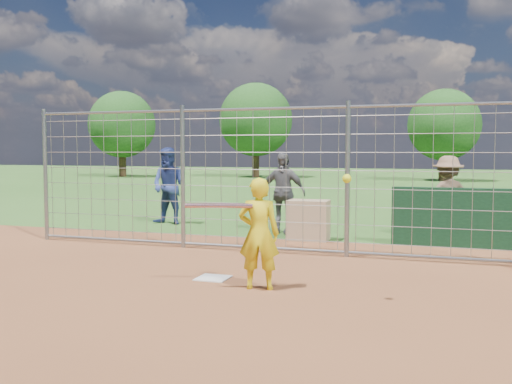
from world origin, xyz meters
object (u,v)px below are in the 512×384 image
(bystander_c, at_px, (448,197))
(equipment_bin, at_px, (308,220))
(bystander_b, at_px, (282,193))
(batter, at_px, (259,234))
(bystander_a, at_px, (169,186))

(bystander_c, xyz_separation_m, equipment_bin, (-2.63, -1.10, -0.44))
(equipment_bin, bearing_deg, bystander_b, 132.41)
(batter, distance_m, bystander_c, 5.73)
(equipment_bin, bearing_deg, bystander_c, 21.32)
(batter, height_order, bystander_c, bystander_c)
(bystander_a, bearing_deg, batter, -48.13)
(bystander_a, distance_m, bystander_b, 3.07)
(batter, height_order, equipment_bin, batter)
(batter, relative_size, bystander_c, 0.86)
(bystander_b, relative_size, bystander_c, 1.04)
(bystander_b, height_order, bystander_c, bystander_b)
(batter, distance_m, equipment_bin, 4.16)
(bystander_a, bearing_deg, bystander_c, 2.88)
(bystander_b, relative_size, equipment_bin, 2.19)
(bystander_a, height_order, equipment_bin, bystander_a)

